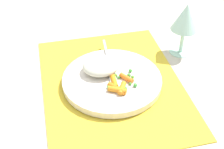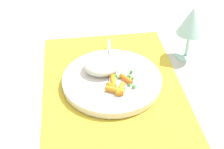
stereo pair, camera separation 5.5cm
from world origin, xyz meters
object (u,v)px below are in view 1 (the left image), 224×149
carrot_portion (118,85)px  wine_glass (186,19)px  rice_mound (101,66)px  plate (112,80)px  fork (110,66)px

carrot_portion → wine_glass: (-0.13, 0.22, 0.08)m
rice_mound → wine_glass: wine_glass is taller
carrot_portion → plate: bearing=-170.6°
carrot_portion → wine_glass: wine_glass is taller
plate → fork: (-0.04, 0.00, 0.01)m
rice_mound → carrot_portion: (0.07, 0.03, -0.01)m
rice_mound → fork: 0.03m
plate → carrot_portion: size_ratio=3.28×
carrot_portion → fork: size_ratio=0.38×
fork → wine_glass: 0.24m
fork → carrot_portion: bearing=1.9°
plate → carrot_portion: carrot_portion is taller
wine_glass → carrot_portion: bearing=-58.0°
fork → wine_glass: (-0.05, 0.22, 0.08)m
carrot_portion → fork: (-0.08, -0.00, -0.00)m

